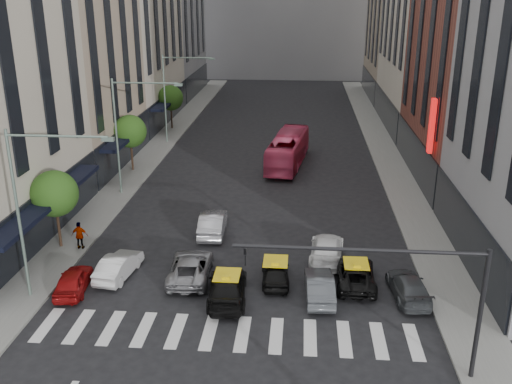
% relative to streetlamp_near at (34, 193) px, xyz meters
% --- Properties ---
extents(ground, '(160.00, 160.00, 0.00)m').
position_rel_streetlamp_near_xyz_m(ground, '(10.04, -4.00, -5.90)').
color(ground, black).
rests_on(ground, ground).
extents(sidewalk_left, '(3.00, 96.00, 0.15)m').
position_rel_streetlamp_near_xyz_m(sidewalk_left, '(-1.46, 26.00, -5.83)').
color(sidewalk_left, slate).
rests_on(sidewalk_left, ground).
extents(sidewalk_right, '(3.00, 96.00, 0.15)m').
position_rel_streetlamp_near_xyz_m(sidewalk_right, '(21.54, 26.00, -5.83)').
color(sidewalk_right, slate).
rests_on(sidewalk_right, ground).
extents(building_left_b, '(8.00, 16.00, 24.00)m').
position_rel_streetlamp_near_xyz_m(building_left_b, '(-6.96, 24.00, 6.10)').
color(building_left_b, tan).
rests_on(building_left_b, ground).
extents(building_right_b, '(8.00, 18.00, 26.00)m').
position_rel_streetlamp_near_xyz_m(building_right_b, '(27.04, 23.00, 7.10)').
color(building_right_b, brown).
rests_on(building_right_b, ground).
extents(tree_near, '(2.88, 2.88, 4.95)m').
position_rel_streetlamp_near_xyz_m(tree_near, '(-1.76, 6.00, -2.25)').
color(tree_near, black).
rests_on(tree_near, sidewalk_left).
extents(tree_mid, '(2.88, 2.88, 4.95)m').
position_rel_streetlamp_near_xyz_m(tree_mid, '(-1.76, 22.00, -2.25)').
color(tree_mid, black).
rests_on(tree_mid, sidewalk_left).
extents(tree_far, '(2.88, 2.88, 4.95)m').
position_rel_streetlamp_near_xyz_m(tree_far, '(-1.76, 38.00, -2.25)').
color(tree_far, black).
rests_on(tree_far, sidewalk_left).
extents(streetlamp_near, '(5.38, 0.25, 9.00)m').
position_rel_streetlamp_near_xyz_m(streetlamp_near, '(0.00, 0.00, 0.00)').
color(streetlamp_near, gray).
rests_on(streetlamp_near, sidewalk_left).
extents(streetlamp_mid, '(5.38, 0.25, 9.00)m').
position_rel_streetlamp_near_xyz_m(streetlamp_mid, '(0.00, 16.00, 0.00)').
color(streetlamp_mid, gray).
rests_on(streetlamp_mid, sidewalk_left).
extents(streetlamp_far, '(5.38, 0.25, 9.00)m').
position_rel_streetlamp_near_xyz_m(streetlamp_far, '(0.00, 32.00, 0.00)').
color(streetlamp_far, gray).
rests_on(streetlamp_far, sidewalk_left).
extents(traffic_signal, '(10.10, 0.20, 6.00)m').
position_rel_streetlamp_near_xyz_m(traffic_signal, '(17.74, -5.00, -1.43)').
color(traffic_signal, black).
rests_on(traffic_signal, ground).
extents(liberty_sign, '(0.30, 0.70, 4.00)m').
position_rel_streetlamp_near_xyz_m(liberty_sign, '(22.64, 16.00, 0.10)').
color(liberty_sign, red).
rests_on(liberty_sign, ground).
extents(car_red, '(1.92, 3.88, 1.27)m').
position_rel_streetlamp_near_xyz_m(car_red, '(1.12, 0.81, -5.27)').
color(car_red, maroon).
rests_on(car_red, ground).
extents(car_white_front, '(1.91, 4.19, 1.33)m').
position_rel_streetlamp_near_xyz_m(car_white_front, '(3.04, 2.67, -5.24)').
color(car_white_front, silver).
rests_on(car_white_front, ground).
extents(car_silver, '(2.55, 5.05, 1.37)m').
position_rel_streetlamp_near_xyz_m(car_silver, '(7.14, 2.79, -5.22)').
color(car_silver, gray).
rests_on(car_silver, ground).
extents(taxi_left, '(2.34, 5.00, 1.41)m').
position_rel_streetlamp_near_xyz_m(taxi_left, '(9.52, 0.65, -5.20)').
color(taxi_left, black).
rests_on(taxi_left, ground).
extents(taxi_center, '(1.76, 3.83, 1.27)m').
position_rel_streetlamp_near_xyz_m(taxi_center, '(11.94, 2.70, -5.27)').
color(taxi_center, black).
rests_on(taxi_center, ground).
extents(car_grey_mid, '(1.62, 4.19, 1.36)m').
position_rel_streetlamp_near_xyz_m(car_grey_mid, '(14.34, 1.20, -5.22)').
color(car_grey_mid, '#414448').
rests_on(car_grey_mid, ground).
extents(taxi_right, '(2.20, 4.59, 1.26)m').
position_rel_streetlamp_near_xyz_m(taxi_right, '(16.36, 2.80, -5.27)').
color(taxi_right, black).
rests_on(taxi_right, ground).
extents(car_grey_curb, '(2.08, 4.44, 1.25)m').
position_rel_streetlamp_near_xyz_m(car_grey_curb, '(19.04, 1.61, -5.28)').
color(car_grey_curb, '#3A3E42').
rests_on(car_grey_curb, ground).
extents(car_row2_left, '(1.81, 4.66, 1.51)m').
position_rel_streetlamp_near_xyz_m(car_row2_left, '(7.45, 9.01, -5.15)').
color(car_row2_left, '#A8A8AE').
rests_on(car_row2_left, ground).
extents(car_row2_right, '(2.34, 4.92, 1.39)m').
position_rel_streetlamp_near_xyz_m(car_row2_right, '(14.89, 5.78, -5.21)').
color(car_row2_right, white).
rests_on(car_row2_right, ground).
extents(bus, '(3.85, 10.84, 2.95)m').
position_rel_streetlamp_near_xyz_m(bus, '(12.00, 24.93, -4.43)').
color(bus, '#DD416A').
rests_on(bus, ground).
extents(pedestrian_far, '(1.04, 0.45, 1.76)m').
position_rel_streetlamp_near_xyz_m(pedestrian_far, '(-0.36, 5.75, -4.87)').
color(pedestrian_far, gray).
rests_on(pedestrian_far, sidewalk_left).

